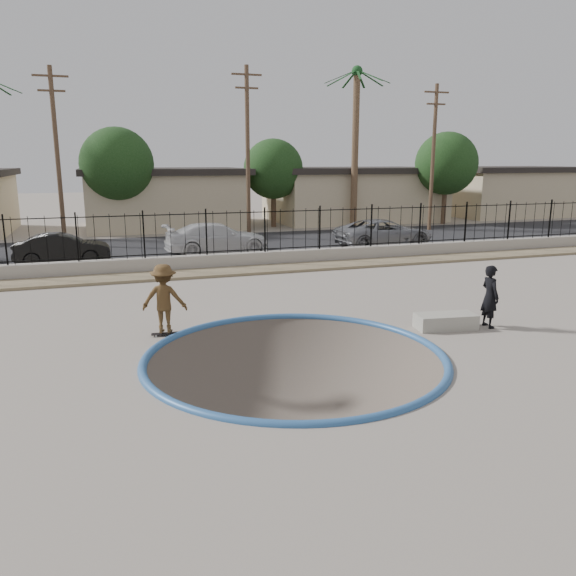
% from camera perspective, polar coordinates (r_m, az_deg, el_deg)
% --- Properties ---
extents(ground, '(120.00, 120.00, 2.20)m').
position_cam_1_polar(ground, '(25.50, -8.78, 0.19)').
color(ground, gray).
rests_on(ground, ground).
extents(bowl_pit, '(6.84, 6.84, 1.80)m').
position_cam_1_polar(bowl_pit, '(13.01, 0.71, -7.05)').
color(bowl_pit, '#493E38').
rests_on(bowl_pit, ground).
extents(coping_ring, '(7.04, 7.04, 0.20)m').
position_cam_1_polar(coping_ring, '(13.01, 0.71, -7.05)').
color(coping_ring, '#2E5C95').
rests_on(coping_ring, ground).
extents(rock_strip, '(42.00, 1.60, 0.11)m').
position_cam_1_polar(rock_strip, '(22.56, -7.69, 1.56)').
color(rock_strip, '#998664').
rests_on(rock_strip, ground).
extents(retaining_wall, '(42.00, 0.45, 0.60)m').
position_cam_1_polar(retaining_wall, '(23.58, -8.20, 2.64)').
color(retaining_wall, gray).
rests_on(retaining_wall, ground).
extents(fence, '(40.00, 0.04, 1.80)m').
position_cam_1_polar(fence, '(23.40, -8.30, 5.54)').
color(fence, black).
rests_on(fence, retaining_wall).
extents(street, '(90.00, 8.00, 0.04)m').
position_cam_1_polar(street, '(30.16, -10.43, 4.24)').
color(street, black).
rests_on(street, ground).
extents(house_center, '(10.60, 8.60, 3.90)m').
position_cam_1_polar(house_center, '(39.35, -12.49, 8.99)').
color(house_center, '#C4B18C').
rests_on(house_center, ground).
extents(house_east, '(12.60, 8.60, 3.90)m').
position_cam_1_polar(house_east, '(43.07, 6.62, 9.52)').
color(house_east, '#C4B18C').
rests_on(house_east, ground).
extents(house_east_far, '(11.60, 8.60, 3.90)m').
position_cam_1_polar(house_east_far, '(50.54, 21.40, 9.22)').
color(house_east_far, '#C4B18C').
rests_on(house_east_far, ground).
extents(palm_right, '(2.30, 2.30, 10.30)m').
position_cam_1_polar(palm_right, '(38.19, 6.92, 17.13)').
color(palm_right, brown).
rests_on(palm_right, ground).
extents(utility_pole_left, '(1.70, 0.24, 9.00)m').
position_cam_1_polar(utility_pole_left, '(31.64, -22.40, 12.42)').
color(utility_pole_left, '#473323').
rests_on(utility_pole_left, ground).
extents(utility_pole_mid, '(1.70, 0.24, 9.50)m').
position_cam_1_polar(utility_pole_mid, '(32.56, -4.12, 13.76)').
color(utility_pole_mid, '#473323').
rests_on(utility_pole_mid, ground).
extents(utility_pole_right, '(1.70, 0.24, 9.00)m').
position_cam_1_polar(utility_pole_right, '(37.35, 14.53, 12.89)').
color(utility_pole_right, '#473323').
rests_on(utility_pole_right, ground).
extents(street_tree_left, '(4.32, 4.32, 6.36)m').
position_cam_1_polar(street_tree_left, '(35.59, -16.98, 11.94)').
color(street_tree_left, '#473323').
rests_on(street_tree_left, ground).
extents(street_tree_mid, '(3.96, 3.96, 5.83)m').
position_cam_1_polar(street_tree_mid, '(38.18, -1.50, 11.98)').
color(street_tree_mid, '#473323').
rests_on(street_tree_mid, ground).
extents(street_tree_right, '(4.32, 4.32, 6.36)m').
position_cam_1_polar(street_tree_right, '(41.50, 15.80, 12.07)').
color(street_tree_right, '#473323').
rests_on(street_tree_right, ground).
extents(skater, '(1.29, 0.97, 1.78)m').
position_cam_1_polar(skater, '(14.67, -12.45, -1.43)').
color(skater, brown).
rests_on(skater, ground).
extents(skateboard, '(0.75, 0.25, 0.06)m').
position_cam_1_polar(skateboard, '(14.89, -12.30, -4.54)').
color(skateboard, black).
rests_on(skateboard, ground).
extents(videographer, '(0.41, 0.62, 1.70)m').
position_cam_1_polar(videographer, '(16.04, 19.82, -0.81)').
color(videographer, black).
rests_on(videographer, ground).
extents(concrete_ledge, '(1.68, 0.92, 0.40)m').
position_cam_1_polar(concrete_ledge, '(15.69, 15.72, -3.27)').
color(concrete_ledge, '#9B988A').
rests_on(concrete_ledge, ground).
extents(car_b, '(3.96, 1.40, 1.30)m').
position_cam_1_polar(car_b, '(26.30, -21.91, 3.75)').
color(car_b, black).
rests_on(car_b, street).
extents(car_c, '(5.11, 2.31, 1.45)m').
position_cam_1_polar(car_c, '(27.35, -7.22, 5.06)').
color(car_c, silver).
rests_on(car_c, street).
extents(car_d, '(5.25, 2.66, 1.42)m').
position_cam_1_polar(car_d, '(29.62, 9.71, 5.54)').
color(car_d, gray).
rests_on(car_d, street).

